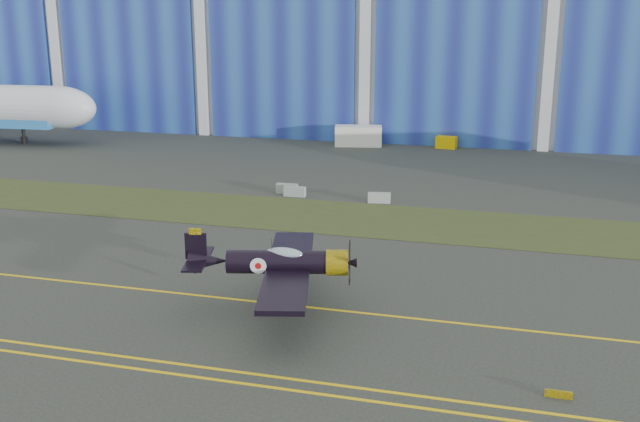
# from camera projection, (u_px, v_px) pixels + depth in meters

# --- Properties ---
(ground) EXTENTS (260.00, 260.00, 0.00)m
(ground) POSITION_uv_depth(u_px,v_px,m) (208.00, 266.00, 49.91)
(ground) COLOR #353932
(ground) RESTS_ON ground
(grass_median) EXTENTS (260.00, 10.00, 0.02)m
(grass_median) POSITION_uv_depth(u_px,v_px,m) (276.00, 212.00, 62.92)
(grass_median) COLOR #475128
(grass_median) RESTS_ON ground
(hangar) EXTENTS (220.00, 45.70, 30.00)m
(hangar) POSITION_uv_depth(u_px,v_px,m) (397.00, 19.00, 112.73)
(hangar) COLOR silver
(hangar) RESTS_ON ground
(taxiway_centreline) EXTENTS (200.00, 0.20, 0.02)m
(taxiway_centreline) POSITION_uv_depth(u_px,v_px,m) (175.00, 293.00, 45.25)
(taxiway_centreline) COLOR yellow
(taxiway_centreline) RESTS_ON ground
(edge_line_near) EXTENTS (80.00, 0.20, 0.02)m
(edge_line_near) POSITION_uv_depth(u_px,v_px,m) (88.00, 362.00, 36.42)
(edge_line_near) COLOR yellow
(edge_line_near) RESTS_ON ground
(edge_line_far) EXTENTS (80.00, 0.20, 0.02)m
(edge_line_far) POSITION_uv_depth(u_px,v_px,m) (99.00, 353.00, 37.35)
(edge_line_far) COLOR yellow
(edge_line_far) RESTS_ON ground
(guard_board_right) EXTENTS (1.20, 0.15, 0.35)m
(guard_board_right) POSITION_uv_depth(u_px,v_px,m) (559.00, 394.00, 33.06)
(guard_board_right) COLOR yellow
(guard_board_right) RESTS_ON ground
(warbird) EXTENTS (13.53, 15.15, 3.84)m
(warbird) POSITION_uv_depth(u_px,v_px,m) (277.00, 262.00, 41.86)
(warbird) COLOR black
(warbird) RESTS_ON ground
(shipping_container) EXTENTS (6.11, 3.46, 2.49)m
(shipping_container) POSITION_uv_depth(u_px,v_px,m) (358.00, 136.00, 92.93)
(shipping_container) COLOR white
(shipping_container) RESTS_ON ground
(tug) EXTENTS (2.58, 1.78, 1.41)m
(tug) POSITION_uv_depth(u_px,v_px,m) (446.00, 142.00, 91.63)
(tug) COLOR #E6BC00
(tug) RESTS_ON ground
(barrier_a) EXTENTS (2.01, 0.62, 0.90)m
(barrier_a) POSITION_uv_depth(u_px,v_px,m) (287.00, 189.00, 69.38)
(barrier_a) COLOR gray
(barrier_a) RESTS_ON ground
(barrier_b) EXTENTS (2.01, 0.62, 0.90)m
(barrier_b) POSITION_uv_depth(u_px,v_px,m) (295.00, 191.00, 68.29)
(barrier_b) COLOR #8E9B9B
(barrier_b) RESTS_ON ground
(barrier_c) EXTENTS (2.07, 0.93, 0.90)m
(barrier_c) POSITION_uv_depth(u_px,v_px,m) (379.00, 198.00, 66.01)
(barrier_c) COLOR #939E9B
(barrier_c) RESTS_ON ground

